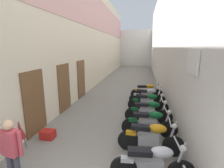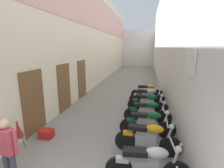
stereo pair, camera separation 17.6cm
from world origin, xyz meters
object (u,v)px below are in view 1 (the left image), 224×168
motorcycle_second (153,163)px  motorcycle_fourth (150,122)px  motorcycle_third (151,137)px  motorcycle_fifth (149,111)px  motorcycle_eighth (147,91)px  umbrella_leaning (20,130)px  plastic_crate (48,134)px  motorcycle_seventh (147,96)px  motorcycle_sixth (148,102)px  pedestrian_by_doorway (12,150)px

motorcycle_second → motorcycle_fourth: bearing=90.0°
motorcycle_third → motorcycle_fifth: same height
motorcycle_eighth → umbrella_leaning: 6.73m
plastic_crate → umbrella_leaning: size_ratio=0.46×
motorcycle_seventh → motorcycle_eighth: (-0.00, 1.04, 0.00)m
motorcycle_sixth → umbrella_leaning: size_ratio=1.90×
motorcycle_fourth → umbrella_leaning: (-3.61, -1.53, 0.18)m
motorcycle_seventh → motorcycle_fifth: bearing=-90.0°
motorcycle_second → motorcycle_eighth: same height
motorcycle_fourth → motorcycle_sixth: same height
motorcycle_third → motorcycle_eighth: same height
pedestrian_by_doorway → motorcycle_fifth: bearing=52.6°
motorcycle_second → motorcycle_fourth: (0.00, 2.01, 0.00)m
motorcycle_second → motorcycle_sixth: size_ratio=1.01×
pedestrian_by_doorway → umbrella_leaning: bearing=123.7°
motorcycle_fourth → motorcycle_eighth: size_ratio=1.01×
motorcycle_fourth → pedestrian_by_doorway: bearing=-136.5°
motorcycle_eighth → motorcycle_third: bearing=-90.0°
motorcycle_third → motorcycle_eighth: 5.07m
pedestrian_by_doorway → plastic_crate: size_ratio=3.57×
motorcycle_fifth → motorcycle_sixth: size_ratio=1.01×
plastic_crate → motorcycle_second: bearing=-21.1°
pedestrian_by_doorway → umbrella_leaning: 1.41m
motorcycle_fifth → motorcycle_third: bearing=-90.0°
motorcycle_fifth → motorcycle_seventh: (0.00, 2.09, 0.00)m
motorcycle_seventh → motorcycle_fourth: bearing=-90.0°
motorcycle_fifth → plastic_crate: motorcycle_fifth is taller
motorcycle_third → pedestrian_by_doorway: (-2.84, -1.77, 0.42)m
motorcycle_second → plastic_crate: motorcycle_second is taller
motorcycle_eighth → umbrella_leaning: (-3.61, -5.68, 0.18)m
motorcycle_fourth → motorcycle_eighth: bearing=90.0°
umbrella_leaning → motorcycle_sixth: bearing=45.3°
motorcycle_second → motorcycle_fourth: size_ratio=1.00×
motorcycle_fifth → plastic_crate: bearing=-151.8°
motorcycle_eighth → pedestrian_by_doorway: pedestrian_by_doorway is taller
motorcycle_second → motorcycle_seventh: same height
motorcycle_third → motorcycle_seventh: (0.00, 4.03, 0.00)m
motorcycle_third → umbrella_leaning: 3.67m
motorcycle_third → motorcycle_fourth: 0.93m
motorcycle_fifth → umbrella_leaning: bearing=-144.7°
motorcycle_fourth → motorcycle_second: bearing=-90.0°
motorcycle_fourth → plastic_crate: size_ratio=4.21×
motorcycle_fifth → umbrella_leaning: (-3.61, -2.55, 0.18)m
motorcycle_fourth → umbrella_leaning: 3.93m
motorcycle_eighth → plastic_crate: motorcycle_eighth is taller
motorcycle_second → umbrella_leaning: motorcycle_second is taller
motorcycle_eighth → motorcycle_fourth: bearing=-90.0°
motorcycle_second → plastic_crate: 3.55m
motorcycle_second → motorcycle_eighth: size_ratio=1.01×
motorcycle_sixth → pedestrian_by_doorway: 5.60m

